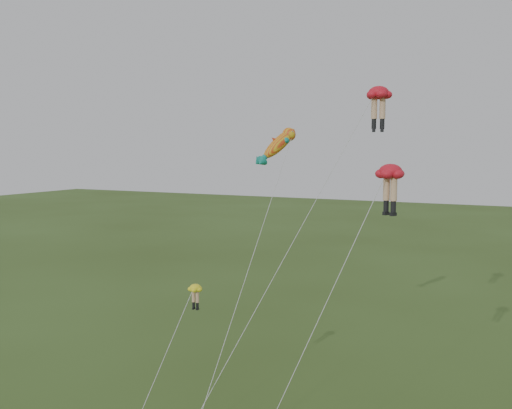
% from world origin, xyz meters
% --- Properties ---
extents(legs_kite_red_high, '(8.00, 13.04, 19.46)m').
position_xyz_m(legs_kite_red_high, '(6.01, 10.70, 18.61)').
color(legs_kite_red_high, red).
rests_on(legs_kite_red_high, ground).
extents(legs_kite_red_mid, '(6.16, 7.74, 15.25)m').
position_xyz_m(legs_kite_red_mid, '(8.38, 3.87, 14.46)').
color(legs_kite_red_mid, red).
rests_on(legs_kite_red_mid, ground).
extents(legs_kite_yellow, '(1.07, 9.16, 8.19)m').
position_xyz_m(legs_kite_yellow, '(-2.94, 5.16, 7.39)').
color(legs_kite_yellow, yellow).
rests_on(legs_kite_yellow, ground).
extents(fish_kite, '(2.36, 14.45, 17.46)m').
position_xyz_m(fish_kite, '(0.05, 10.63, 16.14)').
color(fish_kite, gold).
rests_on(fish_kite, ground).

